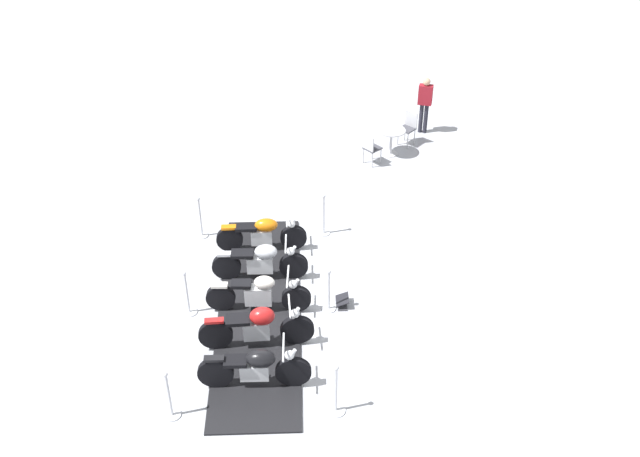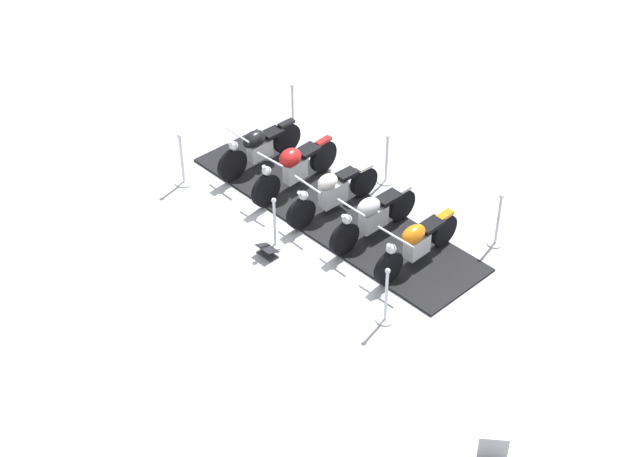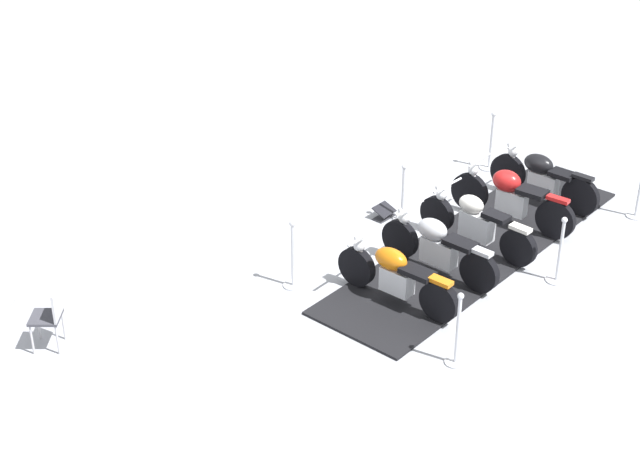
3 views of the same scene
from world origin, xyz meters
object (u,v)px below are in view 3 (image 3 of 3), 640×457
at_px(motorcycle_maroon, 510,196).
at_px(stanchion_left_mid, 559,261).
at_px(info_placard, 384,214).
at_px(stanchion_left_front, 639,198).
at_px(cafe_chair_across_table, 50,314).
at_px(stanchion_right_front, 490,152).
at_px(stanchion_left_rear, 457,338).
at_px(motorcycle_cream, 476,223).
at_px(stanchion_right_mid, 403,201).
at_px(stanchion_right_rear, 293,264).
at_px(motorcycle_black, 542,176).
at_px(motorcycle_copper, 395,275).
at_px(motorcycle_chrome, 437,246).

bearing_deg(motorcycle_maroon, stanchion_left_mid, 142.05).
bearing_deg(info_placard, stanchion_left_front, -48.47).
relative_size(motorcycle_maroon, cafe_chair_across_table, 2.45).
relative_size(motorcycle_maroon, stanchion_left_mid, 2.06).
bearing_deg(stanchion_right_front, motorcycle_maroon, -50.93).
xyz_separation_m(motorcycle_maroon, stanchion_left_front, (1.52, 1.63, -0.18)).
bearing_deg(stanchion_left_rear, info_placard, 139.69).
relative_size(motorcycle_maroon, info_placard, 5.55).
relative_size(stanchion_left_front, cafe_chair_across_table, 1.18).
relative_size(motorcycle_cream, stanchion_right_mid, 2.08).
relative_size(stanchion_right_mid, stanchion_right_front, 0.93).
xyz_separation_m(motorcycle_maroon, stanchion_right_rear, (-1.49, -3.71, -0.15)).
xyz_separation_m(motorcycle_black, info_placard, (-1.74, -2.16, -0.43)).
distance_m(motorcycle_copper, cafe_chair_across_table, 4.79).
distance_m(motorcycle_black, stanchion_left_front, 1.62).
xyz_separation_m(stanchion_left_mid, info_placard, (-3.19, -0.05, -0.27)).
xyz_separation_m(stanchion_right_mid, stanchion_right_rear, (-0.06, -2.70, 0.02)).
distance_m(motorcycle_maroon, motorcycle_chrome, 2.08).
height_order(stanchion_left_rear, stanchion_right_front, stanchion_right_front).
bearing_deg(motorcycle_cream, cafe_chair_across_table, 67.40).
distance_m(motorcycle_chrome, stanchion_left_rear, 2.23).
bearing_deg(motorcycle_copper, info_placard, -50.05).
distance_m(stanchion_left_rear, stanchion_right_mid, 3.96).
bearing_deg(motorcycle_black, motorcycle_copper, 90.81).
relative_size(motorcycle_copper, info_placard, 5.12).
height_order(motorcycle_cream, stanchion_left_rear, stanchion_left_rear).
distance_m(motorcycle_black, motorcycle_maroon, 1.04).
bearing_deg(motorcycle_maroon, cafe_chair_across_table, 65.00).
bearing_deg(stanchion_right_front, info_placard, -97.02).
relative_size(motorcycle_chrome, stanchion_right_rear, 1.89).
bearing_deg(stanchion_right_front, motorcycle_copper, -74.69).
bearing_deg(motorcycle_chrome, info_placard, -27.64).
height_order(motorcycle_maroon, stanchion_right_mid, stanchion_right_mid).
bearing_deg(cafe_chair_across_table, motorcycle_copper, -166.70).
distance_m(motorcycle_maroon, stanchion_left_rear, 4.03).
distance_m(motorcycle_cream, cafe_chair_across_table, 6.59).
bearing_deg(motorcycle_black, stanchion_right_rear, 74.29).
height_order(motorcycle_black, motorcycle_copper, motorcycle_black).
distance_m(motorcycle_black, cafe_chair_across_table, 8.51).
bearing_deg(motorcycle_black, stanchion_left_mid, 126.22).
xyz_separation_m(stanchion_left_rear, stanchion_right_front, (-2.78, 5.47, -0.06)).
xyz_separation_m(info_placard, cafe_chair_across_table, (-1.25, -5.81, 0.45)).
height_order(motorcycle_cream, motorcycle_chrome, motorcycle_chrome).
xyz_separation_m(motorcycle_black, stanchion_left_mid, (1.44, -2.11, -0.16)).
distance_m(stanchion_right_mid, stanchion_right_rear, 2.71).
height_order(stanchion_left_mid, stanchion_right_rear, stanchion_right_rear).
bearing_deg(stanchion_left_front, stanchion_right_rear, -119.35).
bearing_deg(stanchion_left_rear, motorcycle_copper, 155.99).
relative_size(stanchion_left_front, stanchion_left_mid, 0.99).
bearing_deg(motorcycle_cream, info_placard, 6.77).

